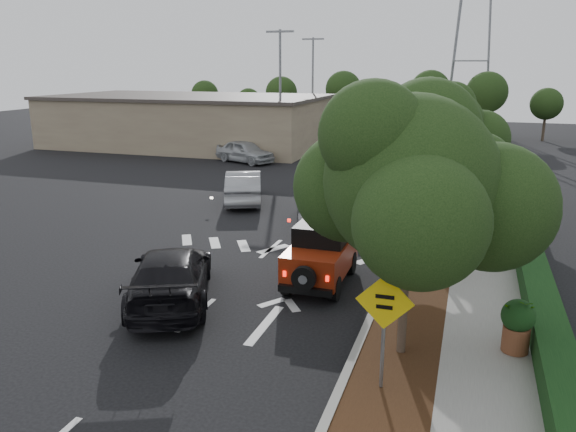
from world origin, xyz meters
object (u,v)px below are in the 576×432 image
at_px(silver_suv_ahead, 326,209).
at_px(speed_hump_sign, 384,316).
at_px(black_suv_oncoming, 171,275).
at_px(red_jeep, 322,252).

relative_size(silver_suv_ahead, speed_hump_sign, 2.08).
distance_m(silver_suv_ahead, black_suv_oncoming, 9.28).
xyz_separation_m(red_jeep, speed_hump_sign, (2.76, -5.65, 0.77)).
relative_size(silver_suv_ahead, black_suv_oncoming, 0.97).
bearing_deg(red_jeep, black_suv_oncoming, -143.70).
distance_m(black_suv_oncoming, speed_hump_sign, 7.18).
height_order(silver_suv_ahead, speed_hump_sign, speed_hump_sign).
distance_m(silver_suv_ahead, speed_hump_sign, 12.63).
bearing_deg(black_suv_oncoming, speed_hump_sign, 132.31).
height_order(red_jeep, speed_hump_sign, speed_hump_sign).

